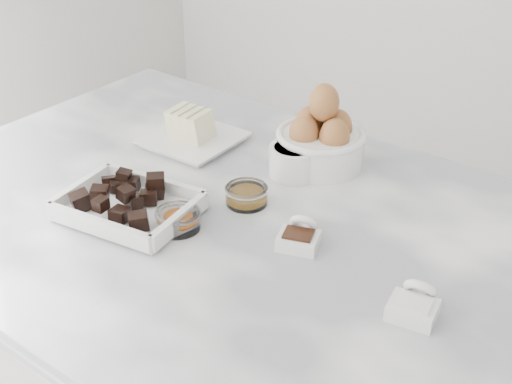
% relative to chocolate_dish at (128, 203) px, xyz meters
% --- Properties ---
extents(marble_slab, '(1.20, 0.80, 0.04)m').
position_rel_chocolate_dish_xyz_m(marble_slab, '(0.14, 0.10, -0.04)').
color(marble_slab, white).
rests_on(marble_slab, cabinet).
extents(chocolate_dish, '(0.24, 0.19, 0.06)m').
position_rel_chocolate_dish_xyz_m(chocolate_dish, '(0.00, 0.00, 0.00)').
color(chocolate_dish, white).
rests_on(chocolate_dish, marble_slab).
extents(butter_plate, '(0.17, 0.17, 0.07)m').
position_rel_chocolate_dish_xyz_m(butter_plate, '(-0.10, 0.26, 0.00)').
color(butter_plate, white).
rests_on(butter_plate, marble_slab).
extents(sugar_ramekin, '(0.09, 0.09, 0.05)m').
position_rel_chocolate_dish_xyz_m(sugar_ramekin, '(0.13, 0.28, 0.01)').
color(sugar_ramekin, white).
rests_on(sugar_ramekin, marble_slab).
extents(egg_bowl, '(0.17, 0.17, 0.16)m').
position_rel_chocolate_dish_xyz_m(egg_bowl, '(0.15, 0.34, 0.03)').
color(egg_bowl, white).
rests_on(egg_bowl, marble_slab).
extents(honey_bowl, '(0.07, 0.07, 0.03)m').
position_rel_chocolate_dish_xyz_m(honey_bowl, '(0.13, 0.15, -0.01)').
color(honey_bowl, white).
rests_on(honey_bowl, marble_slab).
extents(zest_bowl, '(0.07, 0.07, 0.03)m').
position_rel_chocolate_dish_xyz_m(zest_bowl, '(0.09, 0.02, -0.01)').
color(zest_bowl, white).
rests_on(zest_bowl, marble_slab).
extents(vanilla_spoon, '(0.08, 0.09, 0.05)m').
position_rel_chocolate_dish_xyz_m(vanilla_spoon, '(0.27, 0.10, -0.01)').
color(vanilla_spoon, white).
rests_on(vanilla_spoon, marble_slab).
extents(salt_spoon, '(0.07, 0.09, 0.05)m').
position_rel_chocolate_dish_xyz_m(salt_spoon, '(0.48, 0.06, -0.01)').
color(salt_spoon, white).
rests_on(salt_spoon, marble_slab).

